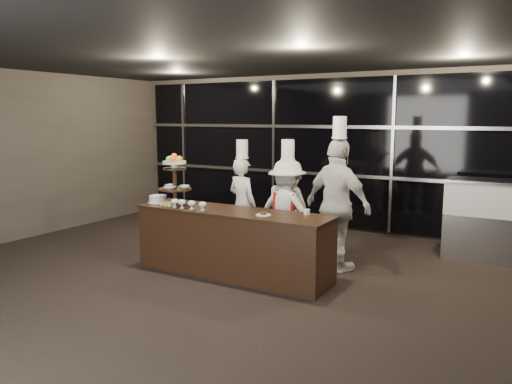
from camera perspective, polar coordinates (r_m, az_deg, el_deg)
The scene contains 14 objects.
room at distance 5.40m, azimuth -11.62°, elevation 1.07°, with size 10.00×10.00×10.00m.
window_wall at distance 9.63m, azimuth 8.43°, elevation 4.44°, with size 8.60×0.10×2.80m.
buffet_counter at distance 6.94m, azimuth -2.69°, elevation -5.79°, with size 2.84×0.74×0.92m.
display_stand at distance 7.37m, azimuth -9.28°, elevation 1.86°, with size 0.48×0.48×0.74m.
compotes at distance 6.99m, azimuth -7.83°, elevation -1.25°, with size 0.59×0.11×0.12m.
layer_cake at distance 7.56m, azimuth -11.13°, elevation -0.81°, with size 0.30×0.30×0.11m.
pastry_squares at distance 7.30m, azimuth -10.03°, elevation -1.33°, with size 0.20×0.13×0.05m.
small_plate at distance 6.48m, azimuth 0.84°, elevation -2.57°, with size 0.20×0.20×0.05m.
chef_cup at distance 6.57m, azimuth 5.84°, elevation -2.27°, with size 0.08×0.08×0.07m, color white.
display_case at distance 8.43m, azimuth 25.73°, elevation -2.52°, with size 1.46×0.64×1.24m.
chef_a at distance 8.18m, azimuth -1.57°, elevation -1.19°, with size 0.63×0.48×1.83m.
chef_b at distance 7.81m, azimuth 3.65°, elevation -1.81°, with size 0.91×0.82×1.83m.
chef_c at distance 7.55m, azimuth 3.57°, elevation -2.08°, with size 1.05×0.66×1.86m.
chef_d at distance 7.12m, azimuth 9.33°, elevation -1.44°, with size 1.20×0.81×2.20m.
Camera 1 is at (3.59, -3.97, 2.20)m, focal length 35.00 mm.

